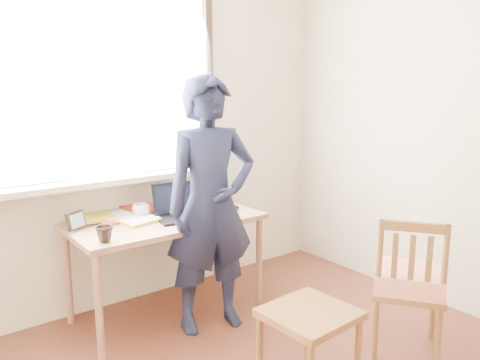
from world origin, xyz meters
TOP-DOWN VIEW (x-y plane):
  - room_shell at (-0.02, 0.20)m, footprint 3.52×4.02m
  - desk at (0.11, 1.63)m, footprint 1.27×0.63m
  - laptop at (0.20, 1.60)m, footprint 0.37×0.32m
  - mug_white at (-0.01, 1.77)m, footprint 0.16×0.16m
  - mug_dark at (-0.40, 1.41)m, footprint 0.14×0.14m
  - mouse at (0.60, 1.53)m, footprint 0.09×0.06m
  - desk_clutter at (-0.05, 1.77)m, footprint 0.60×0.52m
  - book_a at (-0.27, 1.87)m, footprint 0.25×0.31m
  - book_b at (0.52, 1.89)m, footprint 0.28×0.32m
  - picture_frame at (-0.46, 1.73)m, footprint 0.13×0.08m
  - work_chair at (0.28, 0.45)m, footprint 0.44×0.42m
  - side_chair at (0.99, 0.35)m, footprint 0.53×0.53m
  - person at (0.26, 1.31)m, footprint 0.66×0.50m

SIDE VIEW (x-z plane):
  - work_chair at x=0.28m, z-range 0.15..0.58m
  - side_chair at x=0.99m, z-range 0.02..0.86m
  - desk at x=0.11m, z-range 0.27..0.95m
  - book_b at x=0.52m, z-range 0.68..0.70m
  - book_a at x=-0.27m, z-range 0.68..0.71m
  - mouse at x=0.60m, z-range 0.68..0.71m
  - desk_clutter at x=-0.05m, z-range 0.68..0.72m
  - mug_white at x=-0.01m, z-range 0.68..0.77m
  - mug_dark at x=-0.40m, z-range 0.68..0.77m
  - laptop at x=0.20m, z-range 0.62..0.85m
  - picture_frame at x=-0.46m, z-range 0.68..0.79m
  - person at x=0.26m, z-range 0.00..1.62m
  - room_shell at x=-0.02m, z-range 0.33..2.94m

